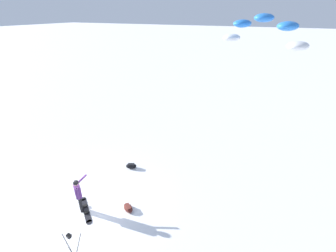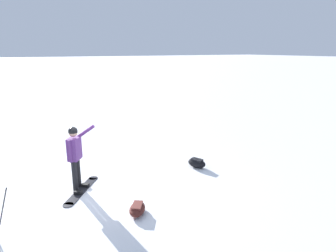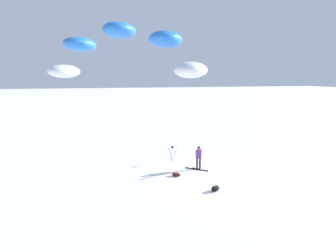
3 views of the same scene
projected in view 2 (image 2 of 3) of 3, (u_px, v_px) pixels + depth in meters
ground_plane at (97, 183)px, 8.51m from camera, size 300.00×300.00×0.00m
snowboarder at (75, 151)px, 7.92m from camera, size 0.78×0.48×1.78m
snowboard at (82, 190)px, 8.06m from camera, size 1.24×1.50×0.10m
gear_bag_large at (197, 163)px, 9.61m from camera, size 0.56×0.70×0.30m
gear_bag_small at (137, 209)px, 6.92m from camera, size 0.65×0.73×0.23m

